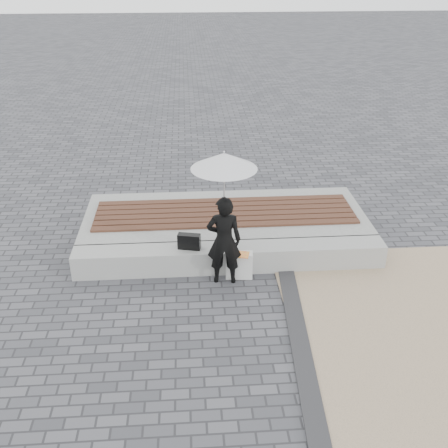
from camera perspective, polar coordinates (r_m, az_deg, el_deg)
The scene contains 10 objects.
ground at distance 7.46m, azimuth 1.69°, elevation -11.18°, with size 80.00×80.00×0.00m, color #4E4D53.
edging_band at distance 7.18m, azimuth 8.22°, elevation -13.17°, with size 0.25×5.20×0.04m, color #2C2C2E.
seating_ledge at distance 8.66m, azimuth 0.67°, elevation -3.54°, with size 5.00×0.45×0.40m, color gray.
timber_platform at distance 9.71m, azimuth 0.10°, elevation 0.09°, with size 5.00×2.00×0.40m, color #979892.
timber_decking at distance 9.61m, azimuth 0.10°, elevation 1.26°, with size 4.60×1.20×0.04m, color #4F3122, non-canonical shape.
woman at distance 8.07m, azimuth -0.00°, elevation -1.77°, with size 0.53×0.34×1.44m, color black.
parasol at distance 7.53m, azimuth -0.00°, elevation 6.72°, with size 0.95×0.95×1.21m.
handbag at distance 8.46m, azimuth -3.72°, elevation -1.86°, with size 0.36×0.13×0.25m, color black.
canvas_tote at distance 8.42m, azimuth 1.63°, elevation -4.38°, with size 0.42×0.18×0.44m, color silver.
magazine at distance 8.26m, azimuth 1.68°, elevation -3.25°, with size 0.28×0.21×0.01m, color red.
Camera 1 is at (-0.63, -5.80, 4.65)m, focal length 43.02 mm.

